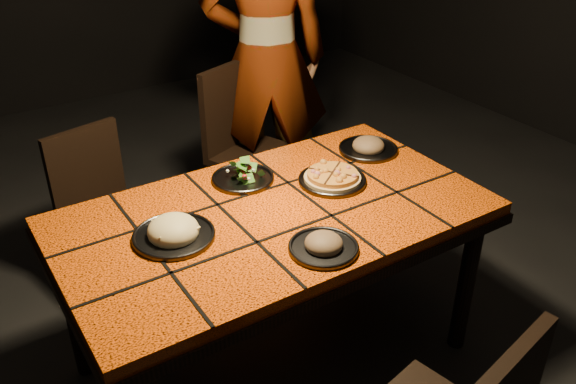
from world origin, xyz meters
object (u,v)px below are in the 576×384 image
diner (266,59)px  plate_pizza (332,178)px  plate_pasta (173,232)px  chair_far_right (245,139)px  dining_table (274,228)px  chair_far_left (100,202)px

diner → plate_pizza: bearing=98.0°
diner → plate_pasta: (-1.02, -1.06, -0.16)m
plate_pasta → chair_far_right: bearing=49.7°
dining_table → plate_pasta: bearing=175.3°
chair_far_right → plate_pizza: size_ratio=2.91×
dining_table → plate_pasta: size_ratio=5.58×
diner → plate_pizza: (-0.31, -1.04, -0.17)m
plate_pizza → plate_pasta: size_ratio=1.12×
chair_far_left → plate_pasta: (0.03, -0.87, 0.31)m
dining_table → plate_pizza: bearing=10.2°
diner → plate_pasta: 1.48m
dining_table → plate_pasta: 0.40m
chair_far_right → plate_pizza: 0.98m
chair_far_right → plate_pasta: size_ratio=3.24×
dining_table → chair_far_right: (0.44, 1.01, -0.13)m
dining_table → plate_pizza: 0.33m
chair_far_right → plate_pasta: chair_far_right is taller
chair_far_right → plate_pasta: (-0.83, -0.97, 0.24)m
dining_table → chair_far_right: bearing=66.6°
plate_pizza → diner: bearing=73.2°
dining_table → plate_pizza: (0.32, 0.06, 0.10)m
plate_pasta → plate_pizza: bearing=2.0°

